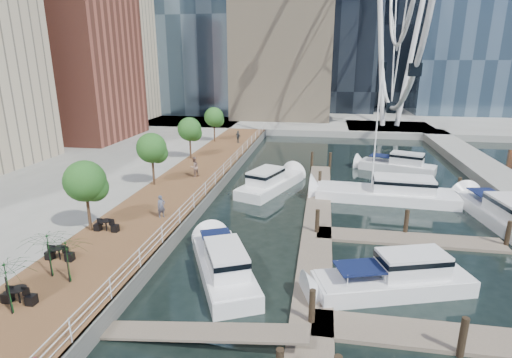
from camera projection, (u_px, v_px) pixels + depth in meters
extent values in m
plane|color=black|center=(254.00, 294.00, 20.44)|extent=(520.00, 520.00, 0.00)
cube|color=brown|center=(184.00, 188.00, 35.92)|extent=(6.00, 60.00, 1.00)
cube|color=#595954|center=(217.00, 190.00, 35.44)|extent=(0.25, 60.00, 1.00)
cube|color=gray|center=(314.00, 100.00, 116.69)|extent=(200.00, 114.00, 1.00)
cube|color=gray|center=(510.00, 188.00, 35.96)|extent=(4.00, 60.00, 1.00)
cube|color=gray|center=(389.00, 129.00, 67.17)|extent=(14.00, 12.00, 1.00)
cube|color=#6D6051|center=(317.00, 222.00, 29.37)|extent=(2.00, 32.00, 0.20)
cube|color=#6D6051|center=(452.00, 338.00, 17.06)|extent=(12.00, 2.00, 0.20)
cube|color=#6D6051|center=(408.00, 239.00, 26.51)|extent=(12.00, 2.00, 0.20)
cube|color=#6D6051|center=(387.00, 192.00, 35.96)|extent=(12.00, 2.00, 0.20)
cube|color=brown|center=(80.00, 65.00, 54.29)|extent=(12.00, 14.00, 20.00)
cube|color=#BCAD8E|center=(100.00, 40.00, 69.24)|extent=(14.00, 16.00, 28.00)
cylinder|color=white|center=(381.00, 44.00, 63.74)|extent=(0.80, 0.80, 26.00)
cylinder|color=white|center=(414.00, 44.00, 62.93)|extent=(0.80, 0.80, 26.00)
cylinder|color=#3F2B1C|center=(89.00, 212.00, 25.43)|extent=(0.20, 0.20, 2.40)
sphere|color=#265B1E|center=(85.00, 181.00, 24.84)|extent=(2.60, 2.60, 2.60)
cylinder|color=#3F2B1C|center=(153.00, 171.00, 34.88)|extent=(0.20, 0.20, 2.40)
sphere|color=#265B1E|center=(152.00, 148.00, 34.29)|extent=(2.60, 2.60, 2.60)
cylinder|color=#3F2B1C|center=(190.00, 148.00, 44.33)|extent=(0.20, 0.20, 2.40)
sphere|color=#265B1E|center=(189.00, 129.00, 43.74)|extent=(2.60, 2.60, 2.60)
cylinder|color=#3F2B1C|center=(214.00, 133.00, 53.78)|extent=(0.20, 0.20, 2.40)
sphere|color=#265B1E|center=(214.00, 117.00, 53.19)|extent=(2.60, 2.60, 2.60)
imported|color=#474D5F|center=(161.00, 206.00, 27.62)|extent=(0.68, 0.69, 1.61)
imported|color=#86685C|center=(194.00, 167.00, 37.33)|extent=(1.08, 1.16, 1.90)
imported|color=#2F353B|center=(238.00, 137.00, 53.01)|extent=(1.00, 0.82, 1.60)
imported|color=#0E3513|center=(7.00, 288.00, 16.86)|extent=(2.72, 2.77, 2.49)
imported|color=#0E3511|center=(67.00, 262.00, 19.36)|extent=(3.03, 3.07, 2.24)
imported|color=#0F3815|center=(49.00, 255.00, 19.87)|extent=(2.70, 2.75, 2.36)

